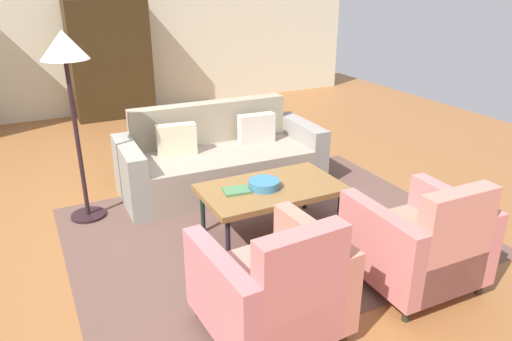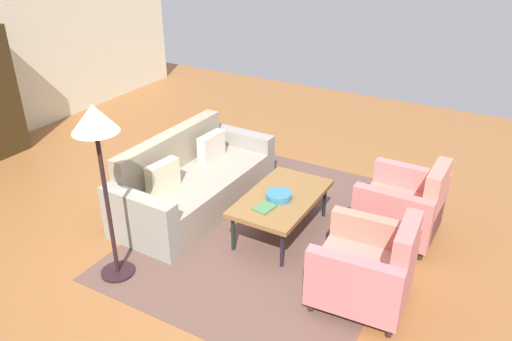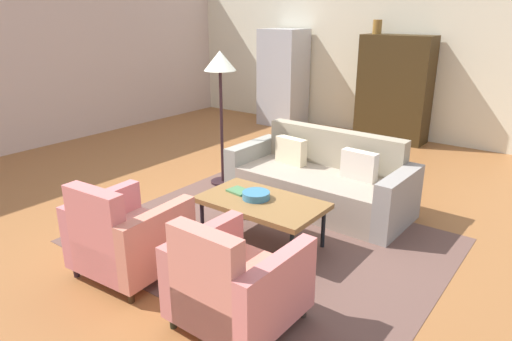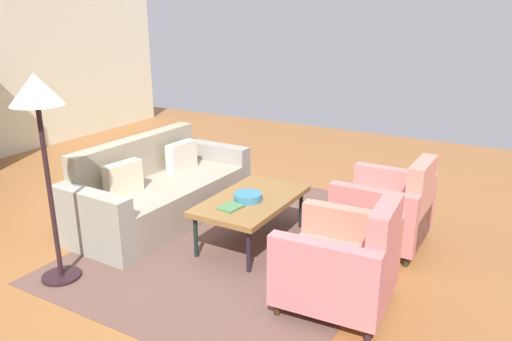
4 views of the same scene
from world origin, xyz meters
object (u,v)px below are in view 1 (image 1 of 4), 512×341
Objects in this scene: armchair_left at (275,290)px; fruit_bowl at (264,184)px; couch at (219,160)px; coffee_table at (271,190)px; armchair_right at (421,245)px; book_stack at (236,191)px; floor_lamp at (66,64)px; cabinet at (110,60)px.

armchair_left is 3.28× the size of fruit_bowl.
armchair_left is at bearing 77.11° from couch.
armchair_left is (-0.60, -1.17, -0.07)m from coffee_table.
couch is 2.41× the size of armchair_right.
book_stack reaches higher than coffee_table.
couch is 2.43m from armchair_right.
armchair_right is (0.60, -1.17, -0.07)m from coffee_table.
fruit_bowl is 1.95m from floor_lamp.
book_stack is (0.28, 1.20, 0.12)m from armchair_left.
armchair_right is 5.77m from cabinet.
fruit_bowl is at bearing 120.61° from armchair_right.
armchair_left is 5.68m from cabinet.
couch is 1.18× the size of cabinet.
armchair_right is 0.49× the size of cabinet.
armchair_left reaches higher than coffee_table.
fruit_bowl is at bearing 62.02° from armchair_left.
floor_lamp is at bearing 141.92° from fruit_bowl.
couch is 1.21m from fruit_bowl.
floor_lamp is at bearing -105.61° from cabinet.
cabinet is 3.61m from floor_lamp.
coffee_table is 4.47× the size of fruit_bowl.
floor_lamp is (-2.00, 2.21, 1.10)m from armchair_right.
armchair_left is at bearing -114.37° from fruit_bowl.
armchair_left is 1.24m from book_stack.
floor_lamp is (-1.41, -0.14, 1.16)m from couch.
armchair_right is 3.76× the size of book_stack.
armchair_left is 0.49× the size of cabinet.
armchair_left is 0.51× the size of floor_lamp.
floor_lamp reaches higher than coffee_table.
coffee_table is 1.31m from armchair_left.
coffee_table is 1.31m from armchair_right.
armchair_right is 0.51× the size of floor_lamp.
armchair_right is 3.18m from floor_lamp.
cabinet is at bearing 95.69° from coffee_table.
book_stack is (-0.31, 0.04, 0.05)m from coffee_table.
cabinet is 1.05× the size of floor_lamp.
book_stack is at bearing 171.80° from fruit_bowl.
cabinet is (0.15, 5.65, 0.56)m from armchair_left.
couch reaches higher than book_stack.
armchair_left is 2.60m from floor_lamp.
coffee_table is 4.53m from cabinet.
armchair_right is 1.51m from book_stack.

